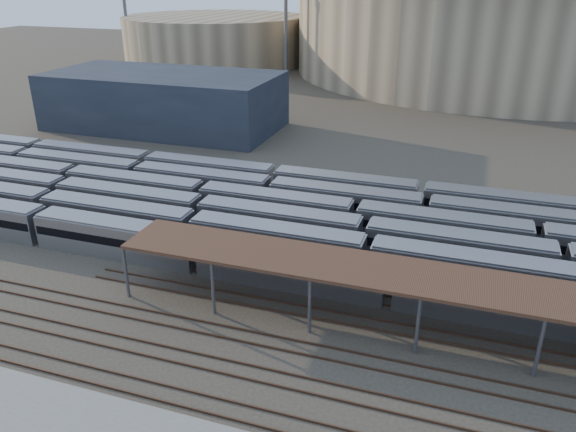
{
  "coord_description": "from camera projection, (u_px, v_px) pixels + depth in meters",
  "views": [
    {
      "loc": [
        19.74,
        -35.54,
        27.41
      ],
      "look_at": [
        3.7,
        12.0,
        5.18
      ],
      "focal_mm": 35.0,
      "sensor_mm": 36.0,
      "label": 1
    }
  ],
  "objects": [
    {
      "name": "subway_trains",
      "position": [
        251.0,
        214.0,
        63.83
      ],
      "size": [
        128.91,
        23.9,
        3.6
      ],
      "color": "#A4A4A8",
      "rests_on": "ground"
    },
    {
      "name": "inspection_shed",
      "position": [
        482.0,
        290.0,
        42.68
      ],
      "size": [
        60.3,
        6.0,
        5.3
      ],
      "color": "#5A595F",
      "rests_on": "ground"
    },
    {
      "name": "secondary_arena",
      "position": [
        216.0,
        39.0,
        174.99
      ],
      "size": [
        56.0,
        56.0,
        14.0
      ],
      "primitive_type": "cylinder",
      "color": "tan",
      "rests_on": "ground"
    },
    {
      "name": "apron",
      "position": [
        26.0,
        431.0,
        36.09
      ],
      "size": [
        50.0,
        9.0,
        0.2
      ],
      "primitive_type": "cube",
      "color": "gray",
      "rests_on": "ground"
    },
    {
      "name": "stadium",
      "position": [
        509.0,
        11.0,
        154.96
      ],
      "size": [
        124.0,
        124.0,
        32.5
      ],
      "color": "tan",
      "rests_on": "ground"
    },
    {
      "name": "service_building",
      "position": [
        164.0,
        101.0,
        103.52
      ],
      "size": [
        42.0,
        20.0,
        10.0
      ],
      "primitive_type": "cube",
      "color": "#1E232D",
      "rests_on": "ground"
    },
    {
      "name": "ground",
      "position": [
        202.0,
        320.0,
        47.66
      ],
      "size": [
        420.0,
        420.0,
        0.0
      ],
      "primitive_type": "plane",
      "color": "#383026",
      "rests_on": "ground"
    },
    {
      "name": "empty_tracks",
      "position": [
        172.0,
        354.0,
        43.29
      ],
      "size": [
        170.0,
        9.62,
        0.18
      ],
      "color": "#4C3323",
      "rests_on": "ground"
    }
  ]
}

